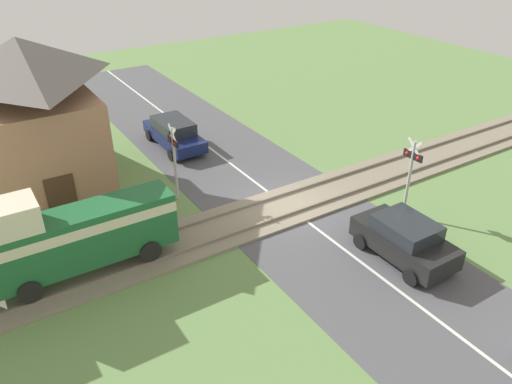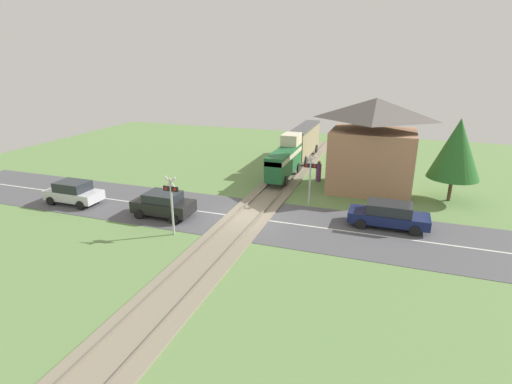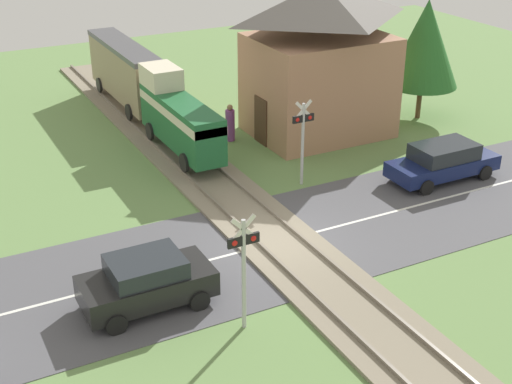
{
  "view_description": "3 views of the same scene",
  "coord_description": "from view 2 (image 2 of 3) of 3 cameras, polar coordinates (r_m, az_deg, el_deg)",
  "views": [
    {
      "loc": [
        -14.46,
        10.71,
        10.91
      ],
      "look_at": [
        0.0,
        1.57,
        1.2
      ],
      "focal_mm": 35.0,
      "sensor_mm": 36.0,
      "label": 1
    },
    {
      "loc": [
        8.04,
        -21.37,
        9.51
      ],
      "look_at": [
        0.0,
        1.57,
        1.2
      ],
      "focal_mm": 28.0,
      "sensor_mm": 36.0,
      "label": 2
    },
    {
      "loc": [
        -10.18,
        -17.9,
        11.73
      ],
      "look_at": [
        0.0,
        1.57,
        1.2
      ],
      "focal_mm": 50.0,
      "sensor_mm": 36.0,
      "label": 3
    }
  ],
  "objects": [
    {
      "name": "station_building",
      "position": [
        30.19,
        16.29,
        6.25
      ],
      "size": [
        6.32,
        4.91,
        6.75
      ],
      "color": "#AD7A5B",
      "rests_on": "ground_plane"
    },
    {
      "name": "crossing_signal_east_approach",
      "position": [
        26.5,
        7.75,
        2.62
      ],
      "size": [
        0.9,
        0.18,
        3.41
      ],
      "color": "#B7B7B7",
      "rests_on": "ground_plane"
    },
    {
      "name": "track_bed",
      "position": [
        24.7,
        -1.2,
        -3.6
      ],
      "size": [
        2.8,
        48.0,
        0.24
      ],
      "color": "gray",
      "rests_on": "ground_plane"
    },
    {
      "name": "ground_plane",
      "position": [
        24.73,
        -1.2,
        -3.74
      ],
      "size": [
        60.0,
        60.0,
        0.0
      ],
      "primitive_type": "plane",
      "color": "#66894C"
    },
    {
      "name": "tree_by_station",
      "position": [
        29.82,
        26.75,
        5.54
      ],
      "size": [
        3.37,
        3.37,
        5.69
      ],
      "color": "brown",
      "rests_on": "ground_plane"
    },
    {
      "name": "car_far_side",
      "position": [
        24.42,
        18.42,
        -3.09
      ],
      "size": [
        4.51,
        1.86,
        1.49
      ],
      "color": "#141E4C",
      "rests_on": "ground_plane"
    },
    {
      "name": "road_surface",
      "position": [
        24.72,
        -1.2,
        -3.72
      ],
      "size": [
        48.0,
        6.4,
        0.02
      ],
      "color": "#515156",
      "rests_on": "ground_plane"
    },
    {
      "name": "pedestrian_by_station",
      "position": [
        32.16,
        8.93,
        2.86
      ],
      "size": [
        0.41,
        0.41,
        1.68
      ],
      "color": "#7F3D84",
      "rests_on": "ground_plane"
    },
    {
      "name": "car_behind_queue",
      "position": [
        29.57,
        -24.63,
        -0.03
      ],
      "size": [
        3.79,
        1.85,
        1.54
      ],
      "color": "silver",
      "rests_on": "ground_plane"
    },
    {
      "name": "train",
      "position": [
        35.62,
        5.86,
        6.39
      ],
      "size": [
        1.58,
        14.16,
        3.18
      ],
      "color": "#1E6033",
      "rests_on": "track_bed"
    },
    {
      "name": "crossing_signal_west_approach",
      "position": [
        22.19,
        -11.99,
        -0.87
      ],
      "size": [
        0.9,
        0.18,
        3.41
      ],
      "color": "#B7B7B7",
      "rests_on": "ground_plane"
    },
    {
      "name": "car_near_crossing",
      "position": [
        25.37,
        -13.11,
        -1.68
      ],
      "size": [
        3.73,
        1.94,
        1.55
      ],
      "color": "black",
      "rests_on": "ground_plane"
    }
  ]
}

